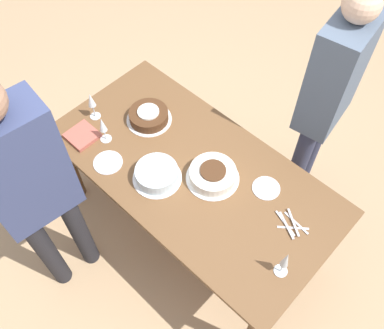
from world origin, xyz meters
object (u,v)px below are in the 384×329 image
cake_center_white (213,175)px  wine_glass_extra (285,261)px  wine_glass_far (103,126)px  person_watching (30,185)px  cake_front_chocolate (149,116)px  cake_back_decorated (157,174)px  wine_glass_near (91,101)px  person_cutting (329,92)px

cake_center_white → wine_glass_extra: size_ratio=1.44×
wine_glass_far → person_watching: size_ratio=0.11×
cake_front_chocolate → cake_back_decorated: (-0.36, 0.27, 0.01)m
wine_glass_near → person_cutting: bearing=-139.3°
cake_center_white → cake_front_chocolate: (0.59, -0.05, -0.00)m
cake_front_chocolate → wine_glass_far: size_ratio=1.50×
wine_glass_far → wine_glass_extra: bearing=-177.4°
wine_glass_far → wine_glass_near: bearing=-20.7°
wine_glass_far → person_watching: bearing=107.8°
cake_center_white → cake_front_chocolate: cake_center_white is taller
wine_glass_far → person_watching: person_watching is taller
cake_front_chocolate → person_cutting: 1.09m
wine_glass_far → person_cutting: (-0.88, -0.99, 0.17)m
cake_center_white → cake_front_chocolate: bearing=-5.1°
wine_glass_near → person_cutting: 1.42m
cake_front_chocolate → person_cutting: person_cutting is taller
wine_glass_far → cake_center_white: bearing=-160.5°
wine_glass_near → wine_glass_extra: size_ratio=0.95×
cake_front_chocolate → cake_center_white: bearing=174.9°
cake_front_chocolate → wine_glass_far: bearing=74.6°
cake_back_decorated → person_watching: bearing=66.1°
cake_center_white → wine_glass_far: 0.71m
wine_glass_extra → person_watching: (1.11, 0.62, 0.18)m
wine_glass_near → wine_glass_far: size_ratio=1.07×
person_watching → wine_glass_far: bearing=24.8°
cake_center_white → wine_glass_near: wine_glass_near is taller
wine_glass_near → person_cutting: size_ratio=0.12×
cake_center_white → wine_glass_far: (0.67, 0.24, 0.09)m
cake_back_decorated → person_cutting: size_ratio=0.17×
cake_back_decorated → wine_glass_extra: size_ratio=1.33×
wine_glass_near → cake_center_white: bearing=-169.1°
person_cutting → person_watching: size_ratio=0.98×
cake_front_chocolate → wine_glass_near: 0.36m
person_cutting → person_watching: bearing=-32.2°
wine_glass_near → wine_glass_far: wine_glass_near is taller
cake_front_chocolate → person_watching: bearing=96.7°
cake_center_white → person_watching: bearing=58.5°
cake_front_chocolate → cake_back_decorated: bearing=142.6°
wine_glass_near → person_watching: person_watching is taller
cake_center_white → person_cutting: bearing=-105.6°
cake_front_chocolate → person_cutting: size_ratio=0.17×
cake_front_chocolate → person_watching: size_ratio=0.17×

